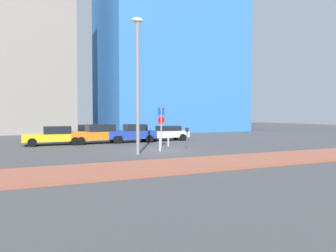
% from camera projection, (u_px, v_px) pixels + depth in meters
% --- Properties ---
extents(ground_plane, '(120.00, 120.00, 0.00)m').
position_uv_depth(ground_plane, '(159.00, 151.00, 20.22)').
color(ground_plane, '#424244').
extents(sidewalk_brick, '(40.00, 3.47, 0.14)m').
position_uv_depth(sidewalk_brick, '(209.00, 163.00, 14.55)').
color(sidewalk_brick, '#93513D').
rests_on(sidewalk_brick, ground).
extents(parked_car_yellow, '(4.50, 2.04, 1.47)m').
position_uv_depth(parked_car_yellow, '(55.00, 135.00, 24.04)').
color(parked_car_yellow, gold).
rests_on(parked_car_yellow, ground).
extents(parked_car_orange, '(4.69, 2.21, 1.57)m').
position_uv_depth(parked_car_orange, '(99.00, 134.00, 25.46)').
color(parked_car_orange, orange).
rests_on(parked_car_orange, ground).
extents(parked_car_blue, '(4.24, 2.17, 1.56)m').
position_uv_depth(parked_car_blue, '(132.00, 133.00, 26.58)').
color(parked_car_blue, '#1E389E').
rests_on(parked_car_blue, ground).
extents(parked_car_white, '(4.28, 2.27, 1.34)m').
position_uv_depth(parked_car_white, '(166.00, 133.00, 28.35)').
color(parked_car_white, white).
rests_on(parked_car_white, ground).
extents(parking_sign_post, '(0.59, 0.18, 2.90)m').
position_uv_depth(parking_sign_post, '(161.00, 122.00, 22.30)').
color(parking_sign_post, gray).
rests_on(parking_sign_post, ground).
extents(parking_meter, '(0.18, 0.14, 1.47)m').
position_uv_depth(parking_meter, '(187.00, 135.00, 21.06)').
color(parking_meter, '#4C4C51').
rests_on(parking_meter, ground).
extents(street_lamp, '(0.70, 0.36, 8.07)m').
position_uv_depth(street_lamp, '(138.00, 76.00, 18.13)').
color(street_lamp, gray).
rests_on(street_lamp, ground).
extents(traffic_bollard_near, '(0.13, 0.13, 1.07)m').
position_uv_depth(traffic_bollard_near, '(168.00, 139.00, 23.09)').
color(traffic_bollard_near, '#B7B7BC').
rests_on(traffic_bollard_near, ground).
extents(traffic_bollard_mid, '(0.14, 0.14, 0.87)m').
position_uv_depth(traffic_bollard_mid, '(160.00, 145.00, 19.89)').
color(traffic_bollard_mid, '#B7B7BC').
rests_on(traffic_bollard_mid, ground).
extents(building_colorful_midrise, '(19.42, 17.61, 23.74)m').
position_uv_depth(building_colorful_midrise, '(165.00, 54.00, 48.07)').
color(building_colorful_midrise, '#3372BF').
rests_on(building_colorful_midrise, ground).
extents(building_under_construction, '(16.00, 10.35, 24.39)m').
position_uv_depth(building_under_construction, '(7.00, 38.00, 39.47)').
color(building_under_construction, gray).
rests_on(building_under_construction, ground).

